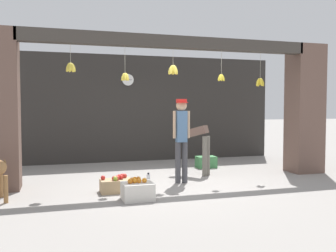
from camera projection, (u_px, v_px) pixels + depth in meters
The scene contains 11 objects.
ground_plane at pixel (175, 182), 7.45m from camera, with size 60.00×60.00×0.00m, color gray.
shop_back_wall at pixel (140, 109), 10.36m from camera, with size 7.77×0.12×2.91m, color #2D2B28.
shop_pillar_right at pixel (305, 109), 8.59m from camera, with size 0.70×0.60×2.91m, color brown.
storefront_awning at pixel (172, 44), 7.41m from camera, with size 5.87×0.30×0.97m.
shopkeeper at pixel (181, 134), 7.37m from camera, with size 0.34×0.28×1.66m.
worker_stooping at pixel (196, 141), 8.28m from camera, with size 0.69×0.71×1.13m.
fruit_crate_oranges at pixel (137, 191), 6.07m from camera, with size 0.50×0.42×0.36m.
fruit_crate_apples at pixel (116, 185), 6.61m from camera, with size 0.54×0.35×0.30m.
produce_box_green at pixel (206, 162), 9.24m from camera, with size 0.47×0.33×0.28m, color #42844C.
water_bottle at pixel (148, 181), 6.94m from camera, with size 0.07×0.07×0.29m.
wall_clock at pixel (128, 80), 10.15m from camera, with size 0.33×0.03×0.33m.
Camera 1 is at (-2.26, -7.02, 1.52)m, focal length 40.00 mm.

